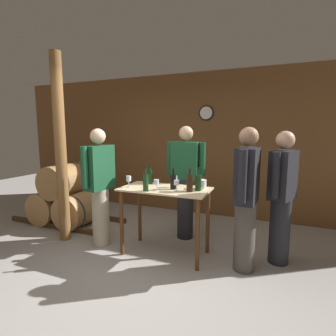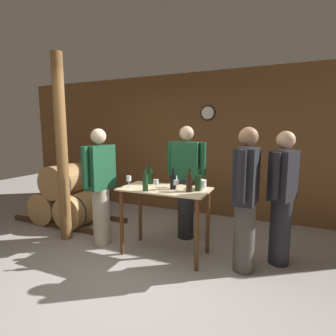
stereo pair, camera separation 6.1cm
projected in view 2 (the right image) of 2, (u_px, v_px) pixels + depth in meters
name	position (u px, v px, depth m)	size (l,w,h in m)	color
ground_plane	(133.00, 280.00, 2.86)	(14.00, 14.00, 0.00)	#9E9993
back_wall	(202.00, 145.00, 5.02)	(8.40, 0.08, 2.70)	brown
barrel_rack	(69.00, 198.00, 4.66)	(1.97, 0.81, 1.06)	#4C331E
tasting_table	(165.00, 202.00, 3.38)	(1.14, 0.61, 0.89)	beige
wooden_post	(62.00, 149.00, 3.79)	(0.16, 0.16, 2.70)	brown
wine_bottle_far_left	(150.00, 176.00, 3.63)	(0.07, 0.07, 0.28)	black
wine_bottle_left	(145.00, 182.00, 3.20)	(0.07, 0.07, 0.30)	#193819
wine_bottle_center	(173.00, 181.00, 3.30)	(0.08, 0.08, 0.27)	black
wine_bottle_right	(189.00, 183.00, 3.15)	(0.08, 0.08, 0.28)	black
wine_bottle_far_right	(198.00, 182.00, 3.21)	(0.08, 0.08, 0.29)	#193819
wine_glass_near_left	(129.00, 179.00, 3.42)	(0.06, 0.06, 0.15)	silver
wine_glass_near_center	(156.00, 182.00, 3.22)	(0.07, 0.07, 0.14)	silver
wine_glass_near_right	(175.00, 179.00, 3.40)	(0.07, 0.07, 0.15)	silver
wine_glass_far_side	(176.00, 183.00, 3.18)	(0.07, 0.07, 0.14)	silver
ice_bucket	(201.00, 184.00, 3.33)	(0.14, 0.14, 0.11)	white
person_host	(186.00, 180.00, 3.89)	(0.59, 0.24, 1.69)	#232328
person_visitor_with_scarf	(282.00, 196.00, 3.11)	(0.34, 0.56, 1.62)	#232328
person_visitor_bearded	(100.00, 185.00, 3.66)	(0.29, 0.58, 1.65)	#B7AD93
person_visitor_near_door	(246.00, 197.00, 2.95)	(0.25, 0.59, 1.66)	#4C4742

